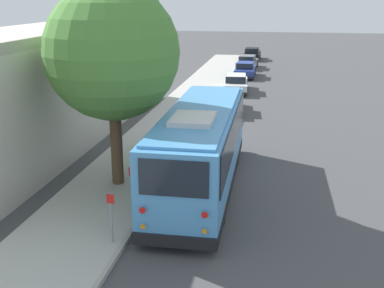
% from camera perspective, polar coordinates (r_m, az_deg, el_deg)
% --- Properties ---
extents(ground_plane, '(160.00, 160.00, 0.00)m').
position_cam_1_polar(ground_plane, '(19.34, 2.65, -4.04)').
color(ground_plane, '#474749').
extents(sidewalk_slab, '(80.00, 3.45, 0.15)m').
position_cam_1_polar(sidewalk_slab, '(20.09, -7.69, -3.13)').
color(sidewalk_slab, '#B2AFA8').
rests_on(sidewalk_slab, ground).
extents(curb_strip, '(80.00, 0.14, 0.15)m').
position_cam_1_polar(curb_strip, '(19.63, -2.69, -3.49)').
color(curb_strip, '#9D9A94').
rests_on(curb_strip, ground).
extents(shuttle_bus, '(10.05, 2.77, 3.26)m').
position_cam_1_polar(shuttle_bus, '(17.64, 1.04, -0.15)').
color(shuttle_bus, '#4C93D1').
rests_on(shuttle_bus, ground).
extents(parked_sedan_silver, '(4.40, 2.01, 1.31)m').
position_cam_1_polar(parked_sedan_silver, '(30.36, 3.99, 5.03)').
color(parked_sedan_silver, '#A8AAAF').
rests_on(parked_sedan_silver, ground).
extents(parked_sedan_white, '(4.67, 2.03, 1.30)m').
position_cam_1_polar(parked_sedan_white, '(36.72, 5.21, 7.14)').
color(parked_sedan_white, silver).
rests_on(parked_sedan_white, ground).
extents(parked_sedan_blue, '(4.35, 1.74, 1.33)m').
position_cam_1_polar(parked_sedan_blue, '(43.48, 6.33, 8.70)').
color(parked_sedan_blue, navy).
rests_on(parked_sedan_blue, ground).
extents(parked_sedan_gray, '(4.39, 2.01, 1.27)m').
position_cam_1_polar(parked_sedan_gray, '(48.87, 6.58, 9.60)').
color(parked_sedan_gray, slate).
rests_on(parked_sedan_gray, ground).
extents(parked_sedan_black, '(4.30, 1.82, 1.32)m').
position_cam_1_polar(parked_sedan_black, '(55.53, 7.14, 10.52)').
color(parked_sedan_black, black).
rests_on(parked_sedan_black, ground).
extents(street_tree, '(4.82, 4.82, 8.06)m').
position_cam_1_polar(street_tree, '(17.56, -9.37, 11.74)').
color(street_tree, brown).
rests_on(street_tree, sidewalk_slab).
extents(sign_post_near, '(0.06, 0.22, 1.50)m').
position_cam_1_polar(sign_post_near, '(14.11, -9.54, -8.61)').
color(sign_post_near, gray).
rests_on(sign_post_near, sidewalk_slab).
extents(sign_post_far, '(0.06, 0.22, 1.56)m').
position_cam_1_polar(sign_post_far, '(15.87, -7.05, -5.35)').
color(sign_post_far, gray).
rests_on(sign_post_far, sidewalk_slab).
extents(fire_hydrant, '(0.22, 0.22, 0.81)m').
position_cam_1_polar(fire_hydrant, '(24.41, -1.17, 1.90)').
color(fire_hydrant, gold).
rests_on(fire_hydrant, sidewalk_slab).
extents(building_backdrop, '(22.13, 7.95, 5.58)m').
position_cam_1_polar(building_backdrop, '(25.74, -19.33, 6.40)').
color(building_backdrop, beige).
rests_on(building_backdrop, ground).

